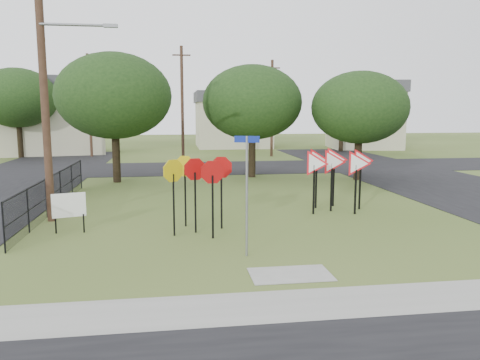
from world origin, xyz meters
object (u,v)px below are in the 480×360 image
Objects in this scene: street_name_sign at (247,189)px; stop_sign_cluster at (197,177)px; yield_sign_cluster at (336,165)px; info_board at (69,206)px.

stop_sign_cluster is (-1.20, 2.82, -0.04)m from street_name_sign.
street_name_sign is 1.04× the size of yield_sign_cluster.
stop_sign_cluster is 4.36m from info_board.
yield_sign_cluster is at bearing 25.22° from stop_sign_cluster.
yield_sign_cluster is (5.71, 2.69, 0.02)m from stop_sign_cluster.
info_board is at bearing -167.49° from yield_sign_cluster.
info_board is (-5.42, 3.30, -1.00)m from street_name_sign.
street_name_sign reaches higher than info_board.
info_board is at bearing 148.63° from street_name_sign.
street_name_sign is at bearing -66.94° from stop_sign_cluster.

